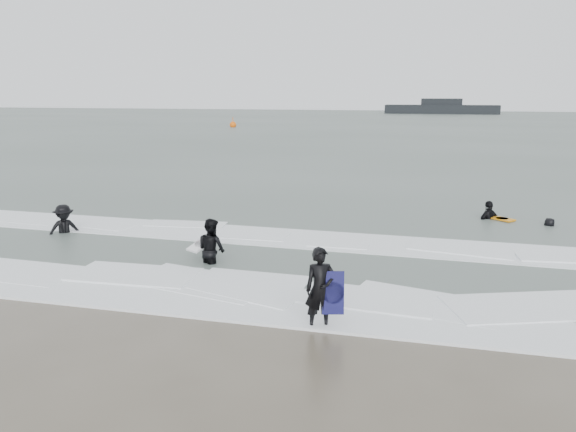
% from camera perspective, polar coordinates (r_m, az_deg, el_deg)
% --- Properties ---
extents(ground, '(320.00, 320.00, 0.00)m').
position_cam_1_polar(ground, '(14.48, -5.31, -8.36)').
color(ground, brown).
rests_on(ground, ground).
extents(sea, '(320.00, 320.00, 0.00)m').
position_cam_1_polar(sea, '(92.92, 12.51, 8.96)').
color(sea, '#47544C').
rests_on(sea, ground).
extents(surfer_centre, '(0.81, 0.69, 1.87)m').
position_cam_1_polar(surfer_centre, '(12.75, 3.26, -11.30)').
color(surfer_centre, black).
rests_on(surfer_centre, ground).
extents(surfer_wading, '(1.19, 1.10, 1.96)m').
position_cam_1_polar(surfer_wading, '(17.46, -7.73, -4.78)').
color(surfer_wading, black).
rests_on(surfer_wading, ground).
extents(surfer_breaker, '(1.42, 1.42, 1.98)m').
position_cam_1_polar(surfer_breaker, '(22.35, -21.72, -1.76)').
color(surfer_breaker, black).
rests_on(surfer_breaker, ground).
extents(surfer_right_near, '(1.15, 1.13, 1.95)m').
position_cam_1_polar(surfer_right_near, '(24.61, 19.70, -0.36)').
color(surfer_right_near, black).
rests_on(surfer_right_near, ground).
extents(surfer_right_far, '(0.82, 0.88, 1.51)m').
position_cam_1_polar(surfer_right_far, '(24.20, 25.01, -1.01)').
color(surfer_right_far, black).
rests_on(surfer_right_far, ground).
extents(surf_foam, '(30.03, 9.06, 0.09)m').
position_cam_1_polar(surf_foam, '(17.79, -1.11, -4.20)').
color(surf_foam, white).
rests_on(surf_foam, ground).
extents(bodyboards, '(10.51, 12.98, 1.25)m').
position_cam_1_polar(bodyboards, '(17.76, 7.67, -2.81)').
color(bodyboards, '#0E0E41').
rests_on(bodyboards, ground).
extents(buoy, '(1.00, 1.00, 1.65)m').
position_cam_1_polar(buoy, '(86.90, -5.61, 9.21)').
color(buoy, '#E7570A').
rests_on(buoy, ground).
extents(vessel_horizon, '(27.76, 4.96, 3.77)m').
position_cam_1_polar(vessel_horizon, '(148.54, 15.31, 10.50)').
color(vessel_horizon, black).
rests_on(vessel_horizon, ground).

